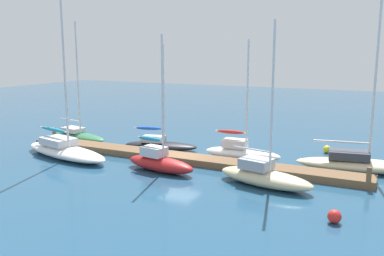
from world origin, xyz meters
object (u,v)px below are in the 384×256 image
Objects in this scene: sailboat_0 at (78,134)px; sailboat_4 at (241,151)px; sailboat_2 at (160,144)px; sailboat_6 at (360,163)px; mooring_buoy_yellow at (327,149)px; sailboat_5 at (264,175)px; sailboat_3 at (159,161)px; mooring_buoy_red at (334,216)px; sailboat_1 at (64,149)px.

sailboat_4 is at bearing 9.18° from sailboat_0.
sailboat_6 is (14.39, 0.62, 0.06)m from sailboat_2.
sailboat_2 reaches higher than mooring_buoy_yellow.
sailboat_0 is 1.08× the size of sailboat_5.
sailboat_5 is at bearing -5.67° from sailboat_0.
sailboat_3 reaches higher than sailboat_4.
sailboat_6 is 18.54× the size of mooring_buoy_red.
mooring_buoy_yellow is (8.81, 9.69, -0.37)m from sailboat_3.
sailboat_5 is 16.23× the size of mooring_buoy_yellow.
mooring_buoy_red is at bearing -101.07° from sailboat_6.
sailboat_0 reaches higher than mooring_buoy_red.
sailboat_1 reaches higher than sailboat_5.
sailboat_1 reaches higher than mooring_buoy_red.
sailboat_2 is (5.01, 4.92, -0.09)m from sailboat_1.
sailboat_1 is at bearing -149.27° from sailboat_2.
sailboat_6 is (19.40, 5.54, -0.03)m from sailboat_1.
sailboat_2 is at bearing 8.69° from sailboat_0.
sailboat_1 is 1.38× the size of sailboat_3.
sailboat_4 is 7.77m from sailboat_6.
sailboat_2 is 0.87× the size of sailboat_5.
sailboat_0 reaches higher than sailboat_3.
sailboat_1 is at bearing -47.24° from sailboat_0.
sailboat_6 is at bearing 2.81° from sailboat_4.
mooring_buoy_yellow is (-2.66, 4.12, -0.27)m from sailboat_6.
sailboat_6 is (4.64, 5.49, -0.05)m from sailboat_5.
sailboat_0 is at bearing 176.23° from sailboat_5.
sailboat_3 reaches higher than mooring_buoy_red.
sailboat_5 is 9.82m from mooring_buoy_yellow.
sailboat_5 reaches higher than mooring_buoy_red.
sailboat_4 is (14.95, -0.21, 0.14)m from sailboat_0.
sailboat_5 reaches higher than sailboat_3.
sailboat_4 is 13.42× the size of mooring_buoy_red.
sailboat_0 is 1.19× the size of sailboat_4.
sailboat_0 is 22.70m from sailboat_6.
sailboat_1 reaches higher than sailboat_3.
sailboat_3 is at bearing -163.33° from sailboat_6.
mooring_buoy_red is (4.35, -3.70, -0.30)m from sailboat_5.
sailboat_6 is at bearing 34.88° from sailboat_3.
sailboat_0 is 15.99× the size of mooring_buoy_red.
sailboat_5 is 7.19m from sailboat_6.
sailboat_3 is (11.23, -5.15, 0.18)m from sailboat_0.
mooring_buoy_yellow is at bearing 90.24° from sailboat_5.
sailboat_2 is at bearing 173.19° from sailboat_6.
sailboat_1 is at bearing -173.33° from sailboat_6.
mooring_buoy_yellow is at bearing 41.14° from sailboat_4.
sailboat_4 is at bearing 131.09° from mooring_buoy_red.
sailboat_1 is 1.02× the size of sailboat_6.
mooring_buoy_red is (7.46, -8.55, -0.31)m from sailboat_4.
sailboat_6 reaches higher than sailboat_3.
sailboat_1 is at bearing -159.12° from sailboat_4.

